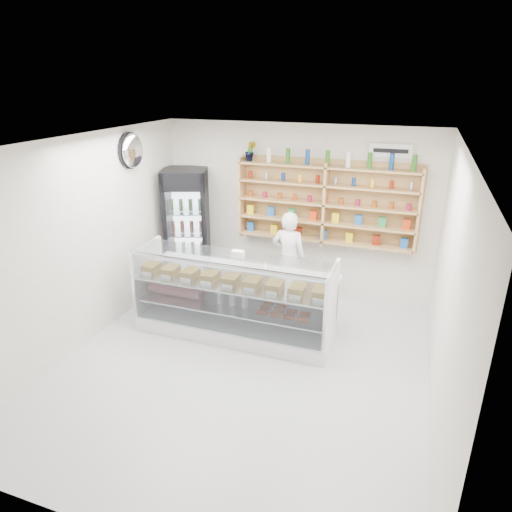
% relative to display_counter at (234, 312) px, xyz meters
% --- Properties ---
extents(room, '(5.00, 5.00, 5.00)m').
position_rel_display_counter_xyz_m(room, '(0.41, -0.72, 1.06)').
color(room, '#B5B5BB').
rests_on(room, ground).
extents(display_counter, '(2.79, 0.83, 1.21)m').
position_rel_display_counter_xyz_m(display_counter, '(0.00, 0.00, 0.00)').
color(display_counter, white).
rests_on(display_counter, floor).
extents(shop_worker, '(0.58, 0.40, 1.54)m').
position_rel_display_counter_xyz_m(shop_worker, '(0.45, 1.21, 0.43)').
color(shop_worker, white).
rests_on(shop_worker, floor).
extents(drinks_cooler, '(0.93, 0.92, 2.03)m').
position_rel_display_counter_xyz_m(drinks_cooler, '(-1.45, 1.42, 0.68)').
color(drinks_cooler, black).
rests_on(drinks_cooler, floor).
extents(wall_shelving, '(2.84, 0.28, 1.33)m').
position_rel_display_counter_xyz_m(wall_shelving, '(0.91, 1.62, 1.25)').
color(wall_shelving, '#A97750').
rests_on(wall_shelving, back_wall).
extents(potted_plant, '(0.21, 0.19, 0.32)m').
position_rel_display_counter_xyz_m(potted_plant, '(-0.34, 1.62, 2.02)').
color(potted_plant, '#1E6626').
rests_on(potted_plant, wall_shelving).
extents(security_mirror, '(0.15, 0.50, 0.50)m').
position_rel_display_counter_xyz_m(security_mirror, '(-1.76, 0.48, 2.11)').
color(security_mirror, silver).
rests_on(security_mirror, left_wall).
extents(wall_sign, '(0.62, 0.03, 0.20)m').
position_rel_display_counter_xyz_m(wall_sign, '(1.81, 1.75, 2.11)').
color(wall_sign, white).
rests_on(wall_sign, back_wall).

